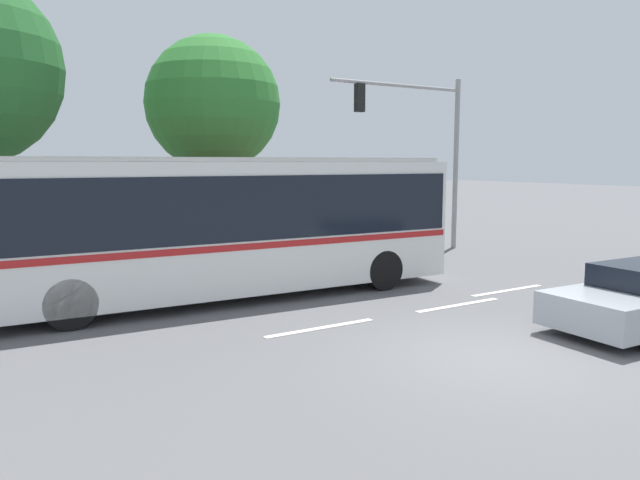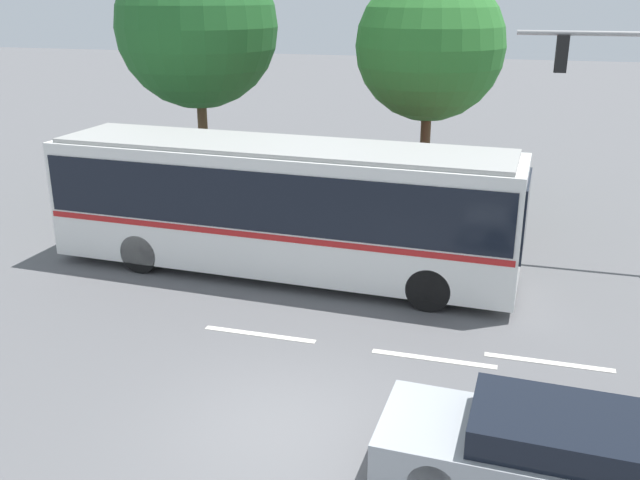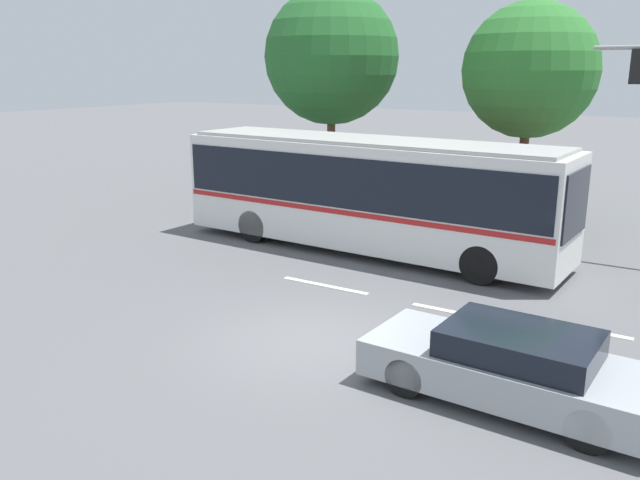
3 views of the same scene
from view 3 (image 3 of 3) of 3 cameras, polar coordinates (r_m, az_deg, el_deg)
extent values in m
plane|color=#5B5B5E|center=(13.06, -0.72, -8.69)|extent=(140.00, 140.00, 0.00)
cube|color=silver|center=(18.97, 4.13, 4.12)|extent=(11.63, 3.02, 2.92)
cube|color=black|center=(18.89, 4.15, 5.52)|extent=(11.40, 3.05, 1.40)
cube|color=#B21E1E|center=(19.03, 4.11, 3.08)|extent=(11.52, 3.04, 0.14)
cube|color=black|center=(16.81, 21.47, 2.98)|extent=(0.15, 2.18, 1.64)
cube|color=#9D9D99|center=(18.75, 4.21, 8.67)|extent=(11.16, 2.79, 0.10)
cylinder|color=black|center=(18.69, 16.28, -0.41)|extent=(1.01, 0.34, 1.00)
cylinder|color=black|center=(16.63, 13.81, -2.10)|extent=(1.01, 0.34, 1.00)
cylinder|color=black|center=(21.94, -2.01, 2.37)|extent=(1.01, 0.34, 1.00)
cylinder|color=black|center=(20.21, -5.80, 1.23)|extent=(1.01, 0.34, 1.00)
cube|color=#9EA3A8|center=(11.08, 16.25, -11.01)|extent=(4.73, 2.01, 0.62)
cube|color=black|center=(10.83, 17.04, -8.63)|extent=(2.39, 1.70, 0.43)
cylinder|color=black|center=(10.95, 7.50, -11.76)|extent=(0.67, 0.25, 0.66)
cylinder|color=black|center=(12.27, 10.95, -8.87)|extent=(0.67, 0.25, 0.66)
cylinder|color=black|center=(10.16, 22.42, -15.04)|extent=(0.67, 0.25, 0.66)
cylinder|color=black|center=(11.58, 24.18, -11.46)|extent=(0.67, 0.25, 0.66)
cube|color=black|center=(19.85, 25.90, 13.44)|extent=(0.30, 0.22, 0.90)
cylinder|color=red|center=(19.97, 26.04, 14.29)|extent=(0.18, 0.02, 0.18)
cylinder|color=yellow|center=(19.96, 25.95, 13.44)|extent=(0.18, 0.02, 0.18)
cylinder|color=green|center=(19.97, 25.85, 12.58)|extent=(0.18, 0.02, 0.18)
cube|color=#286028|center=(22.34, 12.60, 2.25)|extent=(6.43, 1.54, 1.00)
cube|color=#B7192D|center=(22.18, 12.72, 4.37)|extent=(6.30, 1.46, 0.69)
cylinder|color=brown|center=(26.26, 0.97, 7.50)|extent=(0.32, 0.32, 3.78)
sphere|color=#236028|center=(26.06, 1.01, 15.73)|extent=(5.19, 5.19, 5.19)
cylinder|color=brown|center=(24.13, 17.22, 5.87)|extent=(0.32, 0.32, 3.49)
sphere|color=#2D752D|center=(23.89, 17.85, 13.92)|extent=(4.57, 4.57, 4.57)
cube|color=silver|center=(14.67, 12.43, -6.33)|extent=(2.40, 0.16, 0.01)
cube|color=silver|center=(14.60, 21.02, -7.10)|extent=(2.40, 0.16, 0.01)
cube|color=silver|center=(16.16, 0.43, -3.99)|extent=(2.40, 0.16, 0.01)
camera|label=1|loc=(14.50, -43.09, 2.73)|focal=33.53mm
camera|label=2|loc=(3.73, -47.48, 33.83)|focal=39.15mm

